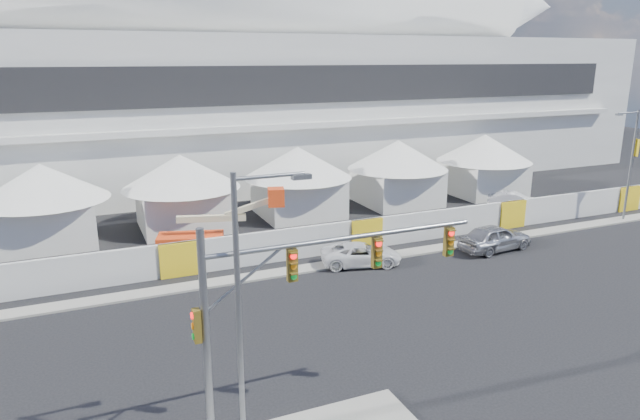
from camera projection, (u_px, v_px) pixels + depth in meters
name	position (u px, v px, depth m)	size (l,w,h in m)	color
ground	(404.00, 380.00, 22.09)	(160.00, 160.00, 0.00)	black
far_curb	(551.00, 231.00, 40.84)	(80.00, 1.20, 0.12)	gray
stadium	(270.00, 83.00, 59.73)	(80.00, 24.80, 21.98)	silver
tent_row	(242.00, 180.00, 42.71)	(53.40, 8.40, 5.40)	white
hoarding_fence	(366.00, 234.00, 36.98)	(70.00, 0.25, 2.00)	silver
scaffold_tower	(572.00, 108.00, 70.10)	(4.40, 4.40, 12.00)	#595B60
sedan_silver	(495.00, 238.00, 36.67)	(5.04, 2.03, 1.72)	#9D9DA1
pickup_curb	(361.00, 254.00, 34.13)	(4.82, 2.22, 1.34)	silver
lot_car_a	(514.00, 201.00, 46.63)	(4.22, 1.47, 1.39)	silver
lot_car_b	(576.00, 200.00, 46.89)	(4.15, 1.67, 1.41)	black
traffic_mast	(271.00, 317.00, 17.94)	(9.77, 0.70, 7.22)	slate
streetlight_median	(246.00, 295.00, 17.04)	(2.44, 0.25, 8.84)	gray
streetlight_curb	(630.00, 158.00, 42.29)	(2.49, 0.56, 8.39)	slate
boom_lift	(203.00, 235.00, 36.32)	(8.31, 2.88, 4.09)	#EA4216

